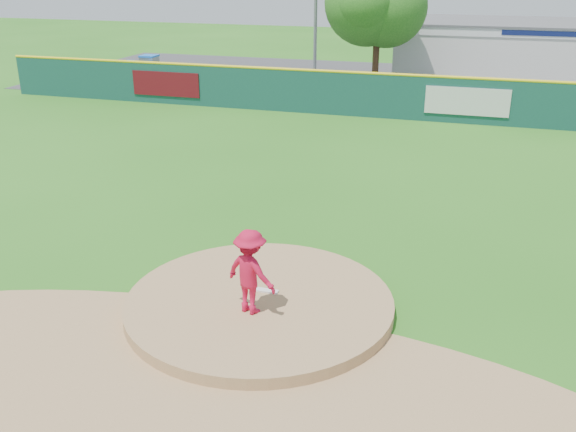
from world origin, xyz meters
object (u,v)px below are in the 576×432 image
(pool_building_grp, at_px, (524,49))
(playground_slide, at_px, (149,67))
(deciduous_tree, at_px, (378,4))
(pitcher, at_px, (250,272))
(van, at_px, (475,93))

(pool_building_grp, xyz_separation_m, playground_slide, (-21.53, -7.95, -0.92))
(playground_slide, xyz_separation_m, deciduous_tree, (13.53, 0.95, 3.81))
(pitcher, relative_size, deciduous_tree, 0.23)
(pitcher, height_order, pool_building_grp, pool_building_grp)
(van, height_order, playground_slide, van)
(van, bearing_deg, deciduous_tree, 56.37)
(playground_slide, bearing_deg, pool_building_grp, 20.26)
(van, xyz_separation_m, playground_slide, (-19.04, 2.81, -0.03))
(deciduous_tree, bearing_deg, pool_building_grp, 41.16)
(pool_building_grp, height_order, deciduous_tree, deciduous_tree)
(pool_building_grp, relative_size, deciduous_tree, 2.07)
(pitcher, height_order, deciduous_tree, deciduous_tree)
(van, distance_m, deciduous_tree, 7.67)
(van, bearing_deg, pool_building_grp, -12.35)
(pool_building_grp, xyz_separation_m, deciduous_tree, (-8.00, -6.99, 2.89))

